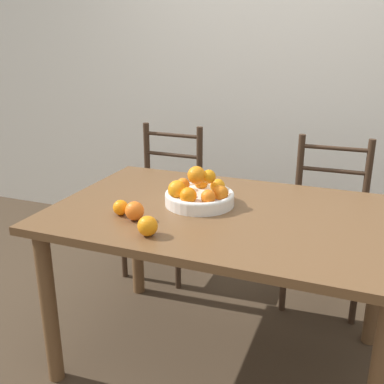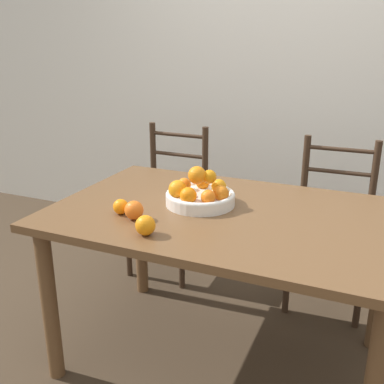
% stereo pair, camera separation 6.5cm
% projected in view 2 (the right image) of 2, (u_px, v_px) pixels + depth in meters
% --- Properties ---
extents(ground_plane, '(12.00, 12.00, 0.00)m').
position_uv_depth(ground_plane, '(222.00, 359.00, 2.18)').
color(ground_plane, '#423323').
extents(wall_back, '(8.00, 0.06, 2.60)m').
position_uv_depth(wall_back, '(300.00, 66.00, 3.05)').
color(wall_back, silver).
rests_on(wall_back, ground_plane).
extents(dining_table, '(1.49, 0.96, 0.77)m').
position_uv_depth(dining_table, '(225.00, 233.00, 1.97)').
color(dining_table, brown).
rests_on(dining_table, ground_plane).
extents(fruit_bowl, '(0.31, 0.31, 0.18)m').
position_uv_depth(fruit_bowl, '(200.00, 194.00, 1.99)').
color(fruit_bowl, white).
rests_on(fruit_bowl, dining_table).
extents(orange_loose_0, '(0.07, 0.07, 0.07)m').
position_uv_depth(orange_loose_0, '(121.00, 207.00, 1.89)').
color(orange_loose_0, orange).
rests_on(orange_loose_0, dining_table).
extents(orange_loose_1, '(0.08, 0.08, 0.08)m').
position_uv_depth(orange_loose_1, '(134.00, 210.00, 1.84)').
color(orange_loose_1, orange).
rests_on(orange_loose_1, dining_table).
extents(orange_loose_2, '(0.08, 0.08, 0.08)m').
position_uv_depth(orange_loose_2, '(145.00, 225.00, 1.69)').
color(orange_loose_2, orange).
rests_on(orange_loose_2, dining_table).
extents(chair_left, '(0.42, 0.40, 0.95)m').
position_uv_depth(chair_left, '(170.00, 201.00, 2.92)').
color(chair_left, '#382619').
rests_on(chair_left, ground_plane).
extents(chair_right, '(0.43, 0.41, 0.95)m').
position_uv_depth(chair_right, '(332.00, 225.00, 2.54)').
color(chair_right, '#382619').
rests_on(chair_right, ground_plane).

